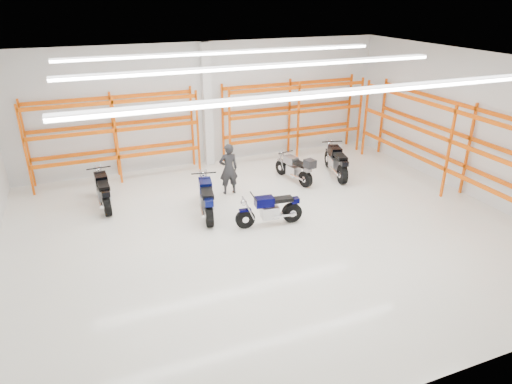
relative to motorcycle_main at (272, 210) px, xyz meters
name	(u,v)px	position (x,y,z in m)	size (l,w,h in m)	color
ground	(269,230)	(-0.20, -0.29, -0.45)	(14.00, 14.00, 0.00)	silver
room_shell	(271,114)	(-0.20, -0.26, 2.83)	(14.02, 12.02, 4.51)	silver
motorcycle_main	(272,210)	(0.00, 0.00, 0.00)	(1.96, 0.65, 0.96)	black
motorcycle_back_a	(103,191)	(-4.32, 3.01, 0.05)	(0.73, 2.20, 1.08)	black
motorcycle_back_b	(207,199)	(-1.55, 1.26, 0.07)	(0.85, 2.26, 1.11)	black
motorcycle_back_c	(296,169)	(2.05, 2.57, 0.04)	(0.79, 1.99, 1.03)	black
motorcycle_back_d	(336,162)	(3.63, 2.55, 0.07)	(0.91, 2.24, 1.11)	black
standing_man	(229,169)	(-0.43, 2.54, 0.40)	(0.62, 0.41, 1.70)	black
structural_column	(207,106)	(-0.20, 5.53, 1.80)	(0.32, 0.32, 4.50)	white
pallet_racking_back_left	(115,130)	(-3.60, 5.19, 1.33)	(5.67, 0.87, 3.00)	#D65500
pallet_racking_back_right	(294,112)	(3.20, 5.19, 1.33)	(5.67, 0.87, 3.00)	#D65500
pallet_racking_side	(460,142)	(6.28, -0.29, 1.36)	(0.87, 9.07, 3.00)	#D65500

